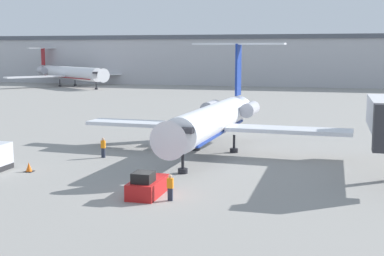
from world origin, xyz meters
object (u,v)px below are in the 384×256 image
Objects in this scene: pushback_tug at (148,186)px; airplane_parked_far_right at (69,73)px; worker_by_wing at (103,147)px; traffic_cone_left at (29,167)px; airplane_main at (213,119)px; worker_near_tug at (170,187)px.

airplane_parked_far_right is at bearing 120.28° from pushback_tug.
worker_by_wing is 7.78m from traffic_cone_left.
airplane_parked_far_right is at bearing 115.91° from traffic_cone_left.
pushback_tug is at bearing -53.42° from worker_by_wing.
airplane_main is 17.35m from worker_near_tug.
worker_by_wing reaches higher than worker_near_tug.
worker_by_wing is 100.98m from airplane_parked_far_right.
worker_by_wing is at bearing 63.18° from traffic_cone_left.
pushback_tug is (-0.97, -16.31, -2.61)m from airplane_main.
airplane_main is at bearing 86.60° from pushback_tug.
traffic_cone_left is at bearing 160.03° from pushback_tug.
worker_by_wing is (-8.33, 11.22, 0.32)m from pushback_tug.
traffic_cone_left is (-13.72, 5.16, -0.56)m from worker_near_tug.
worker_near_tug is at bearing -20.59° from traffic_cone_left.
airplane_main is 13.99× the size of worker_by_wing.
airplane_main is at bearing 28.72° from worker_by_wing.
airplane_main is 0.79× the size of airplane_parked_far_right.
airplane_main is at bearing 93.09° from worker_near_tug.
worker_by_wing is 2.40× the size of traffic_cone_left.
traffic_cone_left is (-3.50, -6.92, -0.62)m from worker_by_wing.
worker_near_tug is at bearing -86.91° from airplane_main.
traffic_cone_left is at bearing -64.09° from airplane_parked_far_right.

